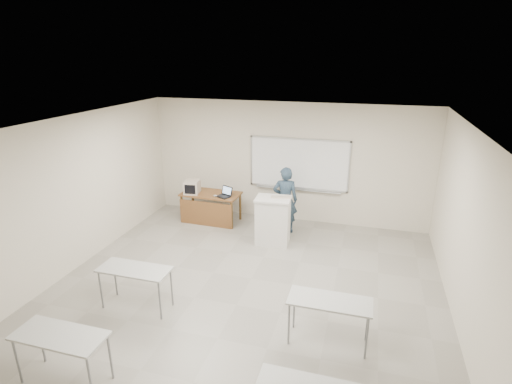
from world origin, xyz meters
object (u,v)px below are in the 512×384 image
(presenter, at_px, (285,200))
(crt_monitor, at_px, (192,187))
(keyboard, at_px, (281,197))
(mouse, at_px, (215,196))
(laptop, at_px, (224,194))
(podium, at_px, (273,221))
(instructor_desk, at_px, (209,202))
(whiteboard, at_px, (299,165))

(presenter, bearing_deg, crt_monitor, -9.81)
(keyboard, bearing_deg, mouse, 148.70)
(mouse, bearing_deg, laptop, 7.43)
(podium, distance_m, laptop, 1.59)
(mouse, bearing_deg, keyboard, -29.53)
(laptop, xyz_separation_m, mouse, (-0.20, -0.07, -0.04))
(laptop, bearing_deg, crt_monitor, -155.90)
(keyboard, bearing_deg, crt_monitor, 151.26)
(instructor_desk, height_order, crt_monitor, crt_monitor)
(whiteboard, height_order, laptop, whiteboard)
(podium, xyz_separation_m, presenter, (0.13, 0.68, 0.26))
(instructor_desk, bearing_deg, mouse, -22.00)
(presenter, bearing_deg, laptop, -9.72)
(podium, relative_size, crt_monitor, 2.66)
(laptop, xyz_separation_m, presenter, (1.54, 0.01, 0.00))
(whiteboard, height_order, presenter, whiteboard)
(whiteboard, height_order, instructor_desk, whiteboard)
(crt_monitor, relative_size, presenter, 0.25)
(podium, bearing_deg, presenter, 75.63)
(podium, xyz_separation_m, keyboard, (0.15, 0.08, 0.55))
(keyboard, bearing_deg, podium, -166.82)
(whiteboard, relative_size, crt_monitor, 6.09)
(mouse, xyz_separation_m, presenter, (1.74, 0.08, 0.04))
(whiteboard, xyz_separation_m, crt_monitor, (-2.55, -0.79, -0.57))
(crt_monitor, bearing_deg, podium, -25.16)
(podium, height_order, presenter, presenter)
(whiteboard, bearing_deg, podium, -100.94)
(presenter, bearing_deg, instructor_desk, -10.15)
(whiteboard, distance_m, laptop, 1.99)
(crt_monitor, relative_size, keyboard, 0.94)
(whiteboard, relative_size, mouse, 25.28)
(podium, relative_size, laptop, 3.36)
(crt_monitor, bearing_deg, whiteboard, 8.72)
(crt_monitor, xyz_separation_m, keyboard, (2.41, -0.60, 0.18))
(podium, height_order, crt_monitor, same)
(whiteboard, xyz_separation_m, presenter, (-0.16, -0.79, -0.67))
(whiteboard, xyz_separation_m, keyboard, (-0.13, -1.39, -0.39))
(crt_monitor, height_order, keyboard, keyboard)
(whiteboard, bearing_deg, keyboard, -95.50)
(laptop, xyz_separation_m, keyboard, (1.57, -0.59, 0.29))
(podium, xyz_separation_m, mouse, (-1.62, 0.60, 0.23))
(crt_monitor, xyz_separation_m, mouse, (0.65, -0.08, -0.14))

